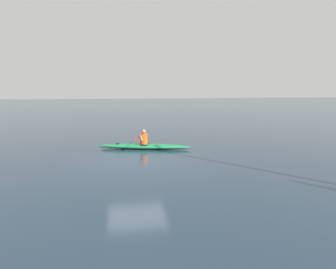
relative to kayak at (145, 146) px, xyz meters
name	(u,v)px	position (x,y,z in m)	size (l,w,h in m)	color
ground_plane	(136,162)	(0.63, 2.58, -0.14)	(160.00, 160.00, 0.00)	#1E2D3D
kayak	(145,146)	(0.00, 0.00, 0.00)	(4.73, 1.86, 0.27)	#19723F
kayaker	(143,138)	(0.06, -0.01, 0.45)	(0.72, 2.41, 0.75)	#E04C14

